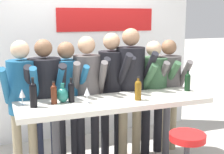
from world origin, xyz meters
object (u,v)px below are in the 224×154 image
at_px(tasting_table, 115,112).
at_px(decorative_vase, 63,95).
at_px(wine_bottle_3, 138,89).
at_px(wine_glass_0, 87,92).
at_px(person_center, 87,87).
at_px(person_far_left, 22,93).
at_px(person_far_right, 153,86).
at_px(wine_glass_1, 22,94).
at_px(person_rightmost, 168,83).
at_px(wine_bottle_1, 71,91).
at_px(wine_bottle_4, 188,81).
at_px(wine_bottle_2, 33,94).
at_px(person_center_left, 67,90).
at_px(wine_bottle_0, 54,93).
at_px(person_center_right, 112,82).
at_px(person_right, 131,79).

height_order(tasting_table, decorative_vase, decorative_vase).
bearing_deg(wine_bottle_3, wine_glass_0, 171.57).
distance_m(person_center, decorative_vase, 0.54).
height_order(person_far_left, person_far_right, person_far_left).
relative_size(person_far_left, decorative_vase, 7.49).
height_order(person_far_right, wine_glass_1, person_far_right).
distance_m(person_far_right, person_rightmost, 0.24).
xyz_separation_m(wine_bottle_1, wine_bottle_4, (1.53, 0.00, -0.00)).
height_order(person_far_left, wine_bottle_2, person_far_left).
xyz_separation_m(person_far_left, decorative_vase, (0.40, -0.37, 0.04)).
height_order(person_center_left, wine_glass_1, person_center_left).
xyz_separation_m(person_center_left, wine_bottle_3, (0.69, -0.60, 0.09)).
height_order(person_center_left, wine_glass_0, person_center_left).
distance_m(person_rightmost, wine_glass_1, 2.04).
xyz_separation_m(wine_bottle_0, wine_bottle_2, (-0.22, -0.05, 0.03)).
bearing_deg(person_rightmost, decorative_vase, -161.53).
bearing_deg(wine_bottle_3, person_center_right, 96.32).
distance_m(tasting_table, person_right, 0.68).
relative_size(person_right, wine_glass_1, 9.98).
xyz_separation_m(wine_bottle_1, wine_bottle_2, (-0.42, -0.05, 0.02)).
height_order(wine_bottle_1, wine_bottle_3, wine_bottle_1).
relative_size(wine_bottle_3, wine_glass_0, 1.54).
distance_m(person_center_left, person_rightmost, 1.44).
height_order(wine_bottle_4, wine_glass_1, wine_bottle_4).
distance_m(person_center, wine_glass_0, 0.51).
relative_size(person_far_left, wine_bottle_4, 6.07).
bearing_deg(decorative_vase, tasting_table, -9.90).
distance_m(wine_bottle_0, wine_glass_0, 0.36).
height_order(person_center, person_rightmost, person_center).
relative_size(wine_bottle_3, wine_bottle_4, 1.00).
relative_size(wine_bottle_1, wine_bottle_3, 1.02).
distance_m(tasting_table, person_rightmost, 1.12).
bearing_deg(wine_bottle_1, person_right, 23.57).
distance_m(wine_bottle_1, wine_bottle_2, 0.42).
relative_size(wine_bottle_2, wine_bottle_4, 1.19).
distance_m(wine_bottle_0, wine_bottle_1, 0.20).
xyz_separation_m(person_center_right, person_far_right, (0.58, -0.08, -0.08)).
xyz_separation_m(person_center_left, wine_glass_0, (0.11, -0.51, 0.09)).
xyz_separation_m(person_far_right, decorative_vase, (-1.33, -0.37, 0.08)).
relative_size(person_far_right, wine_bottle_0, 6.26).
xyz_separation_m(person_far_left, wine_bottle_1, (0.50, -0.39, 0.07)).
bearing_deg(wine_bottle_4, decorative_vase, 179.27).
bearing_deg(person_right, wine_glass_0, -149.32).
xyz_separation_m(tasting_table, person_center_left, (-0.45, 0.50, 0.18)).
bearing_deg(person_center_left, wine_bottle_1, -102.15).
relative_size(person_far_left, person_rightmost, 1.03).
distance_m(tasting_table, decorative_vase, 0.64).
bearing_deg(person_far_right, wine_bottle_1, -169.62).
bearing_deg(person_far_right, tasting_table, -154.87).
distance_m(person_far_left, decorative_vase, 0.55).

